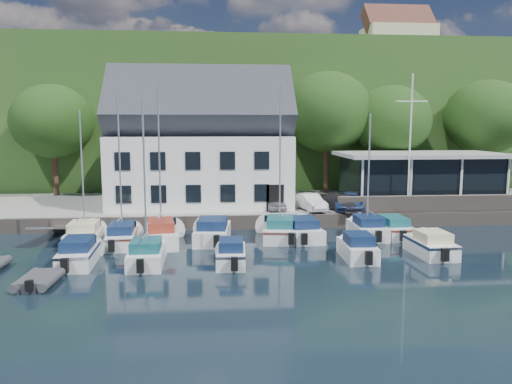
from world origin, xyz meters
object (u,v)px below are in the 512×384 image
car_blue (349,201)px  boat_r2_3 (357,246)px  car_dgrey (341,202)px  boat_r1_1 (120,176)px  club_pavilion (420,178)px  boat_r2_0 (79,251)px  boat_r1_2 (160,167)px  boat_r2_1 (145,185)px  car_silver (274,202)px  boat_r1_5 (302,228)px  boat_r1_7 (392,226)px  boat_r1_3 (213,230)px  boat_r2_2 (231,251)px  boat_r1_6 (369,170)px  flagpole (410,143)px  dinghy_1 (39,278)px  boat_r1_0 (82,172)px  car_white (310,202)px  boat_r1_4 (280,171)px  boat_r2_4 (431,243)px  harbor_building (201,150)px

car_blue → boat_r2_3: 10.38m
car_dgrey → boat_r1_1: (-15.22, -5.48, 2.66)m
club_pavilion → boat_r1_1: size_ratio=1.54×
boat_r1_1 → boat_r2_0: bearing=-114.1°
boat_r1_2 → boat_r2_1: boat_r1_2 is taller
car_silver → boat_r2_0: car_silver is taller
car_blue → boat_r1_5: 6.86m
boat_r1_7 → boat_r2_0: 19.70m
boat_r1_3 → boat_r2_2: boat_r1_3 is taller
boat_r1_6 → car_dgrey: bearing=97.0°
boat_r2_3 → boat_r2_0: bearing=-179.4°
car_dgrey → flagpole: (5.02, -0.26, 4.42)m
boat_r2_1 → dinghy_1: bearing=-146.8°
boat_r1_2 → boat_r2_0: (-3.90, -4.17, -4.06)m
car_silver → boat_r1_3: car_silver is taller
boat_r1_5 → dinghy_1: (-13.77, -8.35, -0.39)m
boat_r1_1 → boat_r1_5: boat_r1_1 is taller
boat_r1_5 → boat_r2_0: boat_r2_0 is taller
boat_r1_0 → boat_r1_3: boat_r1_0 is taller
car_white → boat_r1_4: size_ratio=0.42×
boat_r1_3 → boat_r2_3: boat_r1_3 is taller
club_pavilion → car_silver: 12.83m
boat_r1_3 → boat_r1_1: bearing=-170.2°
boat_r1_5 → boat_r1_0: bearing=175.5°
car_dgrey → boat_r1_4: 7.58m
boat_r1_6 → boat_r2_0: bearing=-163.2°
boat_r1_5 → boat_r1_6: bearing=-4.4°
flagpole → boat_r2_3: size_ratio=2.05×
car_blue → boat_r2_4: size_ratio=0.79×
car_silver → boat_r2_3: 11.35m
boat_r1_3 → boat_r1_6: size_ratio=0.70×
car_silver → boat_r1_0: (-12.50, -6.22, 2.96)m
club_pavilion → boat_r1_3: size_ratio=2.10×
car_white → boat_r2_4: car_white is taller
boat_r1_4 → harbor_building: bearing=129.9°
flagpole → boat_r1_4: flagpole is taller
car_dgrey → boat_r1_3: (-9.65, -5.07, -0.87)m
boat_r1_1 → car_dgrey: bearing=15.6°
car_white → boat_r2_2: car_white is taller
harbor_building → car_silver: (5.52, -3.07, -3.76)m
car_blue → boat_r2_2: 14.15m
car_silver → boat_r2_1: size_ratio=0.40×
boat_r1_0 → boat_r1_7: 20.19m
club_pavilion → boat_r1_0: size_ratio=1.45×
car_white → harbor_building: bearing=142.8°
boat_r2_3 → car_white: bearing=95.2°
boat_r1_4 → boat_r2_0: 13.04m
car_blue → boat_r1_2: boat_r1_2 is taller
car_silver → flagpole: size_ratio=0.34×
club_pavilion → boat_r1_5: size_ratio=2.16×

